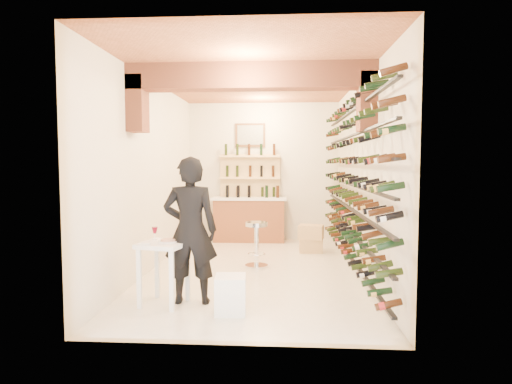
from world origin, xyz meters
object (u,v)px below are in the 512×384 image
tasting_table (164,253)px  person (190,230)px  wine_rack (348,179)px  back_counter (249,218)px  white_stool (230,294)px  chrome_barstool (256,241)px  crate_lower (311,246)px

tasting_table → person: person is taller
wine_rack → person: (-2.25, -1.74, -0.60)m
back_counter → tasting_table: bearing=-99.5°
tasting_table → white_stool: size_ratio=2.14×
wine_rack → back_counter: bearing=124.7°
wine_rack → person: size_ratio=3.01×
chrome_barstool → back_counter: bearing=97.3°
white_stool → back_counter: bearing=91.7°
person → crate_lower: 3.76m
person → chrome_barstool: (0.73, 1.97, -0.49)m
wine_rack → tasting_table: bearing=-144.9°
tasting_table → person: (0.33, 0.08, 0.29)m
tasting_table → crate_lower: (2.08, 3.31, -0.52)m
tasting_table → person: 0.44m
back_counter → person: bearing=-95.5°
chrome_barstool → crate_lower: (1.02, 1.26, -0.32)m
wine_rack → white_stool: wine_rack is taller
person → crate_lower: (1.75, 3.23, -0.81)m
wine_rack → chrome_barstool: (-1.52, 0.24, -1.10)m
chrome_barstool → person: bearing=-110.3°
white_stool → crate_lower: white_stool is taller
wine_rack → white_stool: 2.99m
tasting_table → chrome_barstool: tasting_table is taller
person → back_counter: bearing=-100.1°
wine_rack → crate_lower: size_ratio=12.48×
back_counter → tasting_table: (-0.75, -4.46, 0.13)m
back_counter → crate_lower: (1.34, -1.15, -0.40)m
wine_rack → chrome_barstool: bearing=171.1°
tasting_table → chrome_barstool: (1.06, 2.05, -0.21)m
white_stool → person: (-0.56, 0.35, 0.72)m
wine_rack → back_counter: size_ratio=3.35×
white_stool → person: size_ratio=0.24×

